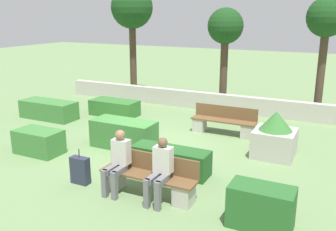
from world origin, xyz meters
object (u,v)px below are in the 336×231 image
at_px(bench_left_side, 224,123).
at_px(tree_center_right, 326,22).
at_px(person_seated_man, 118,159).
at_px(planter_corner_left, 275,136).
at_px(tree_center_left, 225,30).
at_px(bench_front, 148,180).
at_px(suitcase, 80,170).
at_px(person_seated_woman, 160,168).
at_px(tree_leftmost, 132,10).

xyz_separation_m(bench_left_side, tree_center_right, (2.43, 3.72, 3.08)).
relative_size(person_seated_man, planter_corner_left, 1.10).
bearing_deg(tree_center_left, tree_center_right, 2.27).
xyz_separation_m(bench_front, planter_corner_left, (1.92, 3.47, 0.21)).
bearing_deg(bench_left_side, suitcase, -108.48).
bearing_deg(bench_left_side, person_seated_man, -97.51).
distance_m(person_seated_woman, tree_center_left, 8.85).
bearing_deg(person_seated_woman, tree_center_left, 100.07).
height_order(person_seated_man, tree_center_left, tree_center_left).
relative_size(person_seated_man, tree_center_right, 0.32).
relative_size(bench_front, tree_center_left, 0.54).
relative_size(suitcase, tree_leftmost, 0.17).
bearing_deg(bench_left_side, bench_front, -89.85).
bearing_deg(tree_center_left, suitcase, -93.56).
xyz_separation_m(suitcase, tree_center_left, (0.52, 8.45, 2.77)).
relative_size(tree_center_left, tree_center_right, 0.92).
relative_size(bench_left_side, tree_center_left, 0.52).
relative_size(bench_left_side, person_seated_man, 1.51).
height_order(suitcase, tree_leftmost, tree_leftmost).
xyz_separation_m(person_seated_man, tree_leftmost, (-5.00, 8.75, 3.10)).
xyz_separation_m(tree_leftmost, tree_center_left, (4.52, -0.36, -0.78)).
bearing_deg(tree_leftmost, tree_center_right, -1.48).
distance_m(suitcase, tree_center_right, 10.05).
relative_size(bench_left_side, planter_corner_left, 1.65).
bearing_deg(tree_center_right, bench_left_side, -123.23).
bearing_deg(person_seated_woman, tree_center_right, 75.75).
height_order(person_seated_man, person_seated_woman, person_seated_man).
relative_size(tree_leftmost, tree_center_left, 1.24).
bearing_deg(suitcase, bench_left_side, 70.24).
height_order(person_seated_man, planter_corner_left, person_seated_man).
distance_m(bench_front, tree_center_left, 8.77).
bearing_deg(bench_left_side, person_seated_woman, -85.59).
relative_size(person_seated_man, tree_center_left, 0.35).
xyz_separation_m(person_seated_woman, suitcase, (-2.02, -0.05, -0.43)).
height_order(person_seated_woman, tree_leftmost, tree_leftmost).
bearing_deg(person_seated_man, tree_leftmost, 119.74).
height_order(bench_left_side, person_seated_man, person_seated_man).
distance_m(bench_front, tree_center_right, 9.30).
relative_size(bench_front, planter_corner_left, 1.71).
xyz_separation_m(suitcase, tree_leftmost, (-4.00, 8.80, 3.55)).
bearing_deg(bench_left_side, tree_leftmost, 146.94).
bearing_deg(planter_corner_left, tree_center_left, 122.51).
distance_m(bench_left_side, tree_center_left, 4.66).
height_order(planter_corner_left, tree_center_right, tree_center_right).
distance_m(planter_corner_left, tree_center_right, 5.74).
relative_size(person_seated_woman, tree_center_left, 0.34).
distance_m(bench_left_side, person_seated_woman, 4.85).
relative_size(bench_left_side, tree_leftmost, 0.42).
distance_m(person_seated_man, person_seated_woman, 1.01).
xyz_separation_m(bench_left_side, person_seated_woman, (0.26, -4.83, 0.40)).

